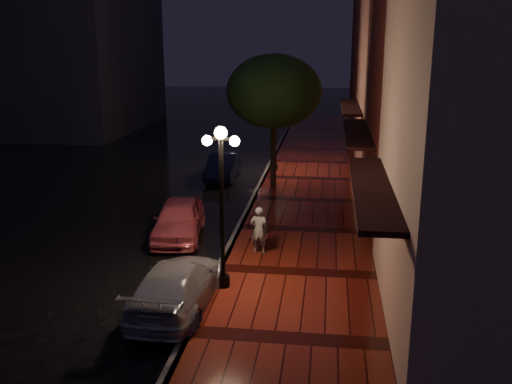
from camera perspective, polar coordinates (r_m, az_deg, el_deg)
The scene contains 15 objects.
ground at distance 20.21m, azimuth -1.67°, elevation -3.86°, with size 120.00×120.00×0.00m, color black.
sidewalk at distance 19.98m, azimuth 4.73°, elevation -3.92°, with size 4.50×60.00×0.15m, color #46120C.
curb at distance 20.19m, azimuth -1.67°, elevation -3.66°, with size 0.25×60.00×0.15m, color #595451.
storefront_near at distance 13.66m, azimuth 24.18°, elevation 3.96°, with size 5.00×8.00×8.50m, color gray.
storefront_mid at distance 21.27m, azimuth 18.50°, elevation 11.48°, with size 5.00×8.00×11.00m, color #511914.
storefront_far at distance 29.21m, azimuth 15.43°, elevation 10.55°, with size 5.00×8.00×9.00m, color #8C5951.
storefront_extra at distance 39.10m, azimuth 13.52°, elevation 12.45°, with size 5.00×12.00×10.00m, color #511914.
streetlamp_near at distance 14.68m, azimuth -3.45°, elevation -0.64°, with size 0.96×0.36×4.31m.
streetlamp_far at distance 28.28m, azimuth 1.87°, elevation 7.06°, with size 0.96×0.36×4.31m.
street_tree at distance 25.08m, azimuth 1.82°, elevation 9.81°, with size 4.16×4.16×5.80m.
pink_car at distance 19.48m, azimuth -7.73°, elevation -2.71°, with size 1.55×3.86×1.31m, color #D05564.
navy_car at distance 27.47m, azimuth -3.30°, elevation 2.58°, with size 1.29×3.70×1.22m, color black.
silver_car at distance 14.56m, azimuth -7.86°, elevation -9.20°, with size 1.74×4.27×1.24m, color #A0A1A7.
woman_with_umbrella at distance 17.33m, azimuth 0.29°, elevation -1.84°, with size 0.86×0.88×2.07m.
parking_meter at distance 17.63m, azimuth 0.37°, elevation -3.30°, with size 0.16×0.14×1.41m.
Camera 1 is at (3.03, -18.86, 6.60)m, focal length 40.00 mm.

